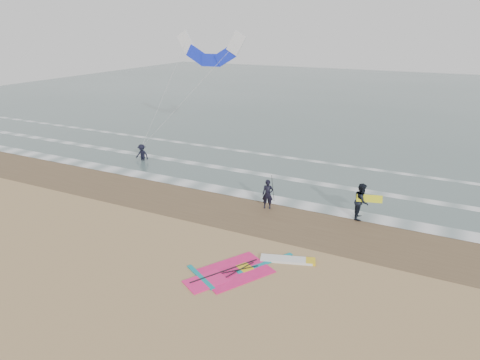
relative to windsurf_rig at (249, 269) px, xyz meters
The scene contains 11 objects.
ground 2.02m from the windsurf_rig, 158.79° to the right, with size 120.00×120.00×0.00m, color tan.
sea_water 47.31m from the windsurf_rig, 92.28° to the left, with size 120.00×80.00×0.02m, color #47605E.
wet_sand_band 5.60m from the windsurf_rig, 109.64° to the left, with size 120.00×5.00×0.01m, color brown.
foam_waterline 9.89m from the windsurf_rig, 100.96° to the left, with size 120.00×9.15×0.02m.
windsurf_rig is the anchor object (origin of this frame).
person_standing 6.53m from the windsurf_rig, 106.48° to the left, with size 0.61×0.40×1.68m, color black.
person_walking 7.91m from the windsurf_rig, 66.79° to the left, with size 0.96×0.74×1.97m, color black.
person_wading 17.10m from the windsurf_rig, 143.78° to the left, with size 1.06×0.61×1.64m, color black.
held_pole 6.51m from the windsurf_rig, 103.90° to the left, with size 0.17×0.86×1.82m.
carried_kiteboard 8.02m from the windsurf_rig, 63.85° to the left, with size 1.30×0.51×0.39m.
surf_kite 19.46m from the windsurf_rig, 125.14° to the left, with size 6.48×4.63×8.26m.
Camera 1 is at (8.57, -13.44, 9.75)m, focal length 32.00 mm.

